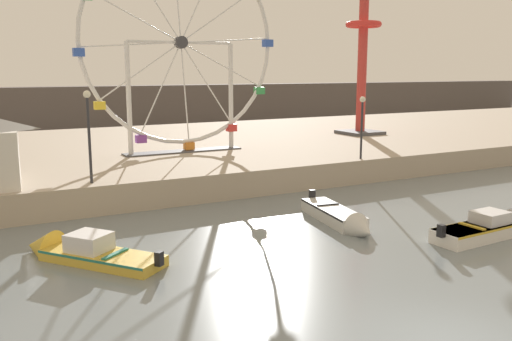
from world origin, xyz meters
The scene contains 9 objects.
quay_promenade centered at (0.00, 27.06, 0.65)m, with size 110.00×24.24×1.30m, color tan.
distant_town_skyline centered at (0.00, 52.61, 2.20)m, with size 140.00×3.00×4.40m, color #564C47.
motorboat_white_red_stripe centered at (8.08, 5.22, 0.32)m, with size 5.41×1.49×1.30m.
motorboat_mustard_yellow centered at (-6.21, 9.94, 0.26)m, with size 4.23×4.98×1.40m.
motorboat_pale_grey centered at (3.83, 9.03, 0.29)m, with size 1.89×5.15×1.13m.
ferris_wheel_white_frame centered at (2.37, 22.59, 7.45)m, with size 12.06×1.20×12.24m.
drop_tower_red_tower centered at (17.56, 24.93, 7.55)m, with size 2.80×2.80×13.52m.
promenade_lamp_near centered at (-4.45, 15.78, 3.89)m, with size 0.32×0.32×3.96m.
promenade_lamp_far centered at (9.97, 15.48, 3.57)m, with size 0.32×0.32×3.40m.
Camera 1 is at (-9.25, -7.99, 6.10)m, focal length 38.60 mm.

